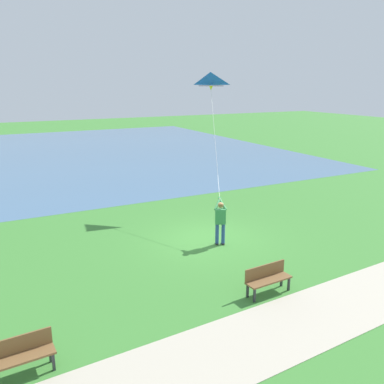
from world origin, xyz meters
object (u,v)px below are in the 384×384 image
person_kite_flyer (220,219)px  park_bench_near_walkway (267,277)px  park_bench_far_walkway (18,354)px  flying_kite (211,82)px

person_kite_flyer → park_bench_near_walkway: 4.05m
person_kite_flyer → park_bench_near_walkway: person_kite_flyer is taller
park_bench_near_walkway → person_kite_flyer: bearing=-10.7°
park_bench_near_walkway → park_bench_far_walkway: (-0.41, 6.99, 0.00)m
flying_kite → park_bench_near_walkway: bearing=160.9°
flying_kite → park_bench_far_walkway: flying_kite is taller
person_kite_flyer → flying_kite: 7.47m
person_kite_flyer → flying_kite: flying_kite is taller
park_bench_far_walkway → person_kite_flyer: bearing=-60.6°
person_kite_flyer → park_bench_far_walkway: size_ratio=1.20×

